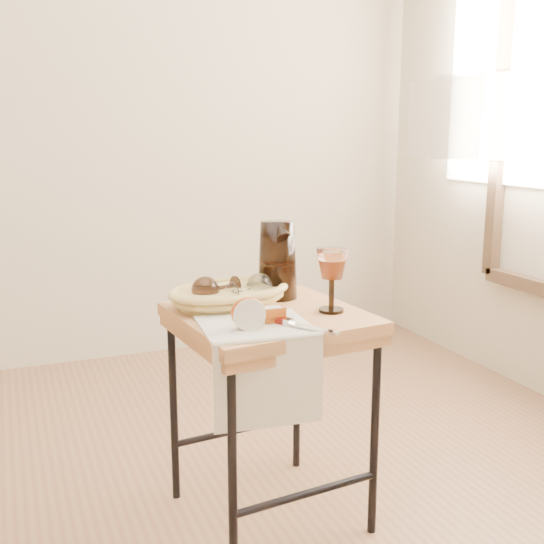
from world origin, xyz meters
name	(u,v)px	position (x,y,z in m)	size (l,w,h in m)	color
wall_back	(71,85)	(0.00, 1.80, 1.35)	(3.60, 0.00, 2.70)	#BFB395
side_table	(269,416)	(0.34, 0.17, 0.32)	(0.50, 0.50, 0.63)	brown
tea_towel	(255,326)	(0.25, 0.05, 0.64)	(0.28, 0.25, 0.01)	white
bread_basket	(230,296)	(0.26, 0.28, 0.66)	(0.33, 0.23, 0.06)	tan
goblet_lying_a	(218,288)	(0.23, 0.29, 0.69)	(0.13, 0.08, 0.08)	#3E251C
goblet_lying_b	(248,289)	(0.31, 0.26, 0.69)	(0.13, 0.08, 0.08)	white
pitcher	(277,260)	(0.43, 0.31, 0.75)	(0.16, 0.24, 0.28)	black
wine_goblet	(332,280)	(0.50, 0.10, 0.73)	(0.09, 0.09, 0.18)	white
apple_half	(248,313)	(0.22, 0.02, 0.68)	(0.09, 0.05, 0.08)	#BB0003
apple_wedge	(270,315)	(0.30, 0.06, 0.66)	(0.06, 0.03, 0.04)	silver
table_knife	(292,322)	(0.34, 0.00, 0.65)	(0.26, 0.03, 0.02)	silver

